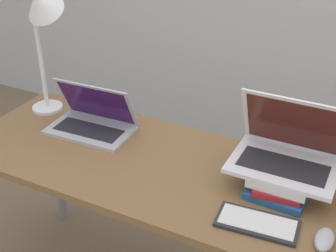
# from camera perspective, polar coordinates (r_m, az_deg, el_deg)

# --- Properties ---
(desk) EXTENTS (1.78, 0.63, 0.75)m
(desk) POSITION_cam_1_polar(r_m,az_deg,el_deg) (1.83, 0.94, -7.34)
(desk) COLOR brown
(desk) RESTS_ON ground_plane
(laptop_left) EXTENTS (0.37, 0.23, 0.21)m
(laptop_left) POSITION_cam_1_polar(r_m,az_deg,el_deg) (2.04, -9.21, 0.62)
(laptop_left) COLOR #B2B2B7
(laptop_left) RESTS_ON desk
(book_stack) EXTENTS (0.21, 0.29, 0.08)m
(book_stack) POSITION_cam_1_polar(r_m,az_deg,el_deg) (1.72, 13.86, -6.06)
(book_stack) COLOR #235693
(book_stack) RESTS_ON desk
(laptop_on_books) EXTENTS (0.37, 0.26, 0.26)m
(laptop_on_books) POSITION_cam_1_polar(r_m,az_deg,el_deg) (1.69, 14.34, -3.06)
(laptop_on_books) COLOR silver
(laptop_on_books) RESTS_ON book_stack
(wireless_keyboard) EXTENTS (0.27, 0.15, 0.01)m
(wireless_keyboard) POSITION_cam_1_polar(r_m,az_deg,el_deg) (1.56, 10.83, -11.54)
(wireless_keyboard) COLOR #28282D
(wireless_keyboard) RESTS_ON desk
(mouse) EXTENTS (0.06, 0.11, 0.04)m
(mouse) POSITION_cam_1_polar(r_m,az_deg,el_deg) (1.54, 18.52, -13.01)
(mouse) COLOR #B2B2B7
(mouse) RESTS_ON desk
(desk_lamp) EXTENTS (0.23, 0.20, 0.61)m
(desk_lamp) POSITION_cam_1_polar(r_m,az_deg,el_deg) (2.04, -15.19, 12.60)
(desk_lamp) COLOR white
(desk_lamp) RESTS_ON desk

